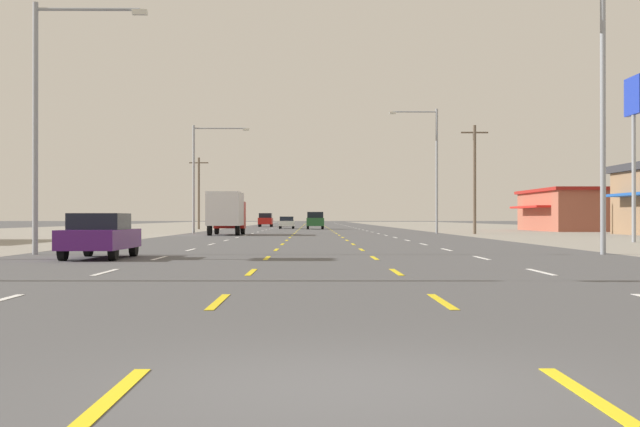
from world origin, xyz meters
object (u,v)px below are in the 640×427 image
at_px(pole_sign_right_row_1, 634,114).
at_px(streetlight_right_row_1, 432,162).
at_px(suv_far_left_far, 266,220).
at_px(streetlight_left_row_0, 48,107).
at_px(streetlight_right_row_0, 594,91).
at_px(streetlight_left_row_1, 200,170).
at_px(box_truck_far_left_near, 226,211).
at_px(suv_center_turn_mid, 315,220).
at_px(sedan_far_left_nearest, 100,235).
at_px(sedan_inner_left_midfar, 287,222).

xyz_separation_m(pole_sign_right_row_1, streetlight_right_row_1, (-7.18, 26.71, -0.86)).
distance_m(suv_far_left_far, streetlight_right_row_1, 57.35).
xyz_separation_m(suv_far_left_far, streetlight_left_row_0, (-2.71, -96.95, 4.23)).
relative_size(suv_far_left_far, streetlight_left_row_0, 0.54).
xyz_separation_m(streetlight_right_row_0, streetlight_left_row_1, (-19.45, 42.33, -0.51)).
bearing_deg(streetlight_left_row_1, suv_far_left_far, 87.27).
distance_m(box_truck_far_left_near, streetlight_right_row_1, 18.25).
bearing_deg(suv_center_turn_mid, pole_sign_right_row_1, -72.89).
height_order(suv_far_left_far, streetlight_left_row_1, streetlight_left_row_1).
xyz_separation_m(streetlight_left_row_0, streetlight_right_row_1, (19.48, 42.33, 0.73)).
height_order(sedan_far_left_nearest, suv_center_turn_mid, suv_center_turn_mid).
distance_m(pole_sign_right_row_1, streetlight_left_row_0, 30.94).
relative_size(suv_center_turn_mid, streetlight_right_row_1, 0.47).
relative_size(suv_far_left_far, streetlight_right_row_1, 0.47).
relative_size(pole_sign_right_row_1, streetlight_right_row_0, 0.86).
xyz_separation_m(suv_center_turn_mid, pole_sign_right_row_1, (16.85, -54.74, 5.82)).
relative_size(box_truck_far_left_near, streetlight_right_row_1, 0.69).
xyz_separation_m(pole_sign_right_row_1, streetlight_left_row_1, (-26.55, 26.71, -1.51)).
distance_m(sedan_inner_left_midfar, pole_sign_right_row_1, 63.40).
bearing_deg(sedan_far_left_nearest, streetlight_right_row_0, 9.92).
xyz_separation_m(sedan_inner_left_midfar, streetlight_right_row_1, (13.09, -33.05, 5.23)).
height_order(suv_far_left_far, streetlight_left_row_0, streetlight_left_row_0).
bearing_deg(streetlight_right_row_1, streetlight_right_row_0, -89.90).
bearing_deg(sedan_inner_left_midfar, streetlight_right_row_1, -68.39).
bearing_deg(pole_sign_right_row_1, streetlight_right_row_0, -114.44).
bearing_deg(pole_sign_right_row_1, sedan_far_left_nearest, -142.33).
bearing_deg(suv_far_left_far, streetlight_left_row_0, -91.60).
xyz_separation_m(box_truck_far_left_near, streetlight_left_row_1, (-2.81, 6.45, 3.50)).
xyz_separation_m(streetlight_left_row_1, streetlight_right_row_1, (19.37, 0.00, 0.65)).
height_order(sedan_far_left_nearest, box_truck_far_left_near, box_truck_far_left_near).
relative_size(sedan_far_left_nearest, suv_far_left_far, 0.92).
distance_m(suv_center_turn_mid, pole_sign_right_row_1, 57.57).
distance_m(sedan_far_left_nearest, streetlight_left_row_0, 5.97).
distance_m(pole_sign_right_row_1, streetlight_left_row_1, 37.69).
bearing_deg(suv_center_turn_mid, streetlight_right_row_1, -70.95).
height_order(streetlight_left_row_0, streetlight_right_row_0, streetlight_right_row_0).
xyz_separation_m(suv_far_left_far, streetlight_right_row_1, (16.77, -54.62, 4.96)).
height_order(pole_sign_right_row_1, streetlight_right_row_0, streetlight_right_row_0).
bearing_deg(sedan_inner_left_midfar, suv_far_left_far, 99.68).
distance_m(sedan_far_left_nearest, streetlight_right_row_0, 17.97).
xyz_separation_m(sedan_far_left_nearest, suv_far_left_far, (0.13, 99.92, 0.27)).
xyz_separation_m(sedan_inner_left_midfar, streetlight_left_row_0, (-6.39, -75.39, 4.50)).
distance_m(streetlight_left_row_0, streetlight_right_row_1, 46.61).
height_order(suv_far_left_far, pole_sign_right_row_1, pole_sign_right_row_1).
distance_m(box_truck_far_left_near, suv_center_turn_mid, 35.17).
height_order(pole_sign_right_row_1, streetlight_right_row_1, streetlight_right_row_1).
relative_size(suv_center_turn_mid, streetlight_right_row_0, 0.48).
bearing_deg(suv_far_left_far, pole_sign_right_row_1, -73.59).
relative_size(sedan_far_left_nearest, pole_sign_right_row_1, 0.51).
xyz_separation_m(streetlight_right_row_0, streetlight_right_row_1, (-0.07, 42.33, 0.14)).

